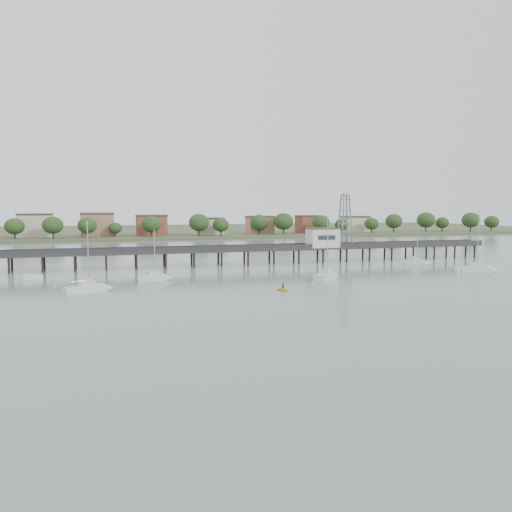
{
  "coord_description": "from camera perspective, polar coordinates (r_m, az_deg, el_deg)",
  "views": [
    {
      "loc": [
        -30.93,
        -63.74,
        14.82
      ],
      "look_at": [
        0.75,
        42.0,
        4.0
      ],
      "focal_mm": 35.0,
      "sensor_mm": 36.0,
      "label": 1
    }
  ],
  "objects": [
    {
      "name": "yellow_dinghy",
      "position": [
        89.21,
        3.09,
        -3.97
      ],
      "size": [
        1.9,
        1.19,
        2.57
      ],
      "primitive_type": "imported",
      "rotation": [
        0.0,
        0.0,
        0.39
      ],
      "color": "yellow",
      "rests_on": "ground"
    },
    {
      "name": "mooring_buoys",
      "position": [
        103.14,
        2.53,
        -2.62
      ],
      "size": [
        92.28,
        25.63,
        0.39
      ],
      "color": "beige",
      "rests_on": "ground"
    },
    {
      "name": "lattice_tower",
      "position": [
        138.64,
        10.11,
        3.97
      ],
      "size": [
        3.2,
        3.2,
        15.5
      ],
      "color": "slate",
      "rests_on": "ground"
    },
    {
      "name": "white_tender",
      "position": [
        112.38,
        -24.28,
        -2.24
      ],
      "size": [
        4.24,
        2.84,
        1.53
      ],
      "rotation": [
        0.0,
        0.0,
        0.34
      ],
      "color": "silver",
      "rests_on": "ground"
    },
    {
      "name": "pier",
      "position": [
        128.02,
        -2.64,
        0.65
      ],
      "size": [
        150.0,
        5.0,
        5.5
      ],
      "color": "#2D2823",
      "rests_on": "ground"
    },
    {
      "name": "sailboat_e",
      "position": [
        134.45,
        18.13,
        -0.73
      ],
      "size": [
        6.73,
        4.46,
        10.96
      ],
      "rotation": [
        0.0,
        0.0,
        -0.43
      ],
      "color": "silver",
      "rests_on": "ground"
    },
    {
      "name": "sailboat_c",
      "position": [
        105.15,
        8.3,
        -2.21
      ],
      "size": [
        7.75,
        7.76,
        14.01
      ],
      "rotation": [
        0.0,
        0.0,
        0.79
      ],
      "color": "silver",
      "rests_on": "ground"
    },
    {
      "name": "sailboat_d",
      "position": [
        125.26,
        24.38,
        -1.41
      ],
      "size": [
        9.58,
        5.29,
        15.1
      ],
      "rotation": [
        0.0,
        0.0,
        -0.3
      ],
      "color": "silver",
      "rests_on": "ground"
    },
    {
      "name": "ground_plane",
      "position": [
        72.38,
        9.07,
        -6.29
      ],
      "size": [
        500.0,
        500.0,
        0.0
      ],
      "primitive_type": "plane",
      "color": "slate",
      "rests_on": "ground"
    },
    {
      "name": "far_shore",
      "position": [
        305.24,
        -10.79,
        2.89
      ],
      "size": [
        500.0,
        170.0,
        10.4
      ],
      "color": "#475133",
      "rests_on": "ground"
    },
    {
      "name": "sailboat_a",
      "position": [
        91.94,
        -18.04,
        -3.55
      ],
      "size": [
        8.23,
        5.42,
        13.21
      ],
      "rotation": [
        0.0,
        0.0,
        0.43
      ],
      "color": "silver",
      "rests_on": "ground"
    },
    {
      "name": "sailboat_b",
      "position": [
        102.56,
        -11.17,
        -2.45
      ],
      "size": [
        6.62,
        2.61,
        10.83
      ],
      "rotation": [
        0.0,
        0.0,
        0.12
      ],
      "color": "silver",
      "rests_on": "ground"
    },
    {
      "name": "pier_building",
      "position": [
        136.04,
        7.64,
        2.11
      ],
      "size": [
        8.4,
        5.4,
        5.3
      ],
      "color": "silver",
      "rests_on": "ground"
    },
    {
      "name": "dinghy_occupant",
      "position": [
        89.21,
        3.09,
        -3.97
      ],
      "size": [
        0.53,
        1.18,
        0.27
      ],
      "primitive_type": "imported",
      "rotation": [
        0.0,
        0.0,
        3.24
      ],
      "color": "black",
      "rests_on": "ground"
    }
  ]
}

